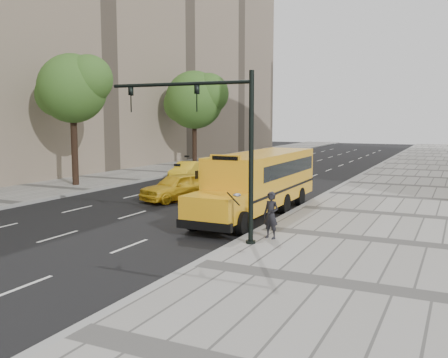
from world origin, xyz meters
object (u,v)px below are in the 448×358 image
at_px(traffic_signal, 216,135).
at_px(taxi_far, 187,171).
at_px(school_bus, 261,178).
at_px(tree_c, 195,99).
at_px(tree_b, 73,88).
at_px(pedestrian, 271,215).
at_px(taxi_near, 177,187).

bearing_deg(traffic_signal, taxi_far, 123.21).
xyz_separation_m(school_bus, traffic_signal, (0.69, -6.39, 2.33)).
distance_m(tree_c, traffic_signal, 30.87).
height_order(tree_b, pedestrian, tree_b).
height_order(school_bus, pedestrian, school_bus).
height_order(school_bus, taxi_near, school_bus).
xyz_separation_m(tree_c, school_bus, (14.89, -20.15, -4.74)).
height_order(tree_c, taxi_far, tree_c).
relative_size(tree_c, taxi_far, 2.17).
distance_m(tree_b, school_bus, 16.06).
relative_size(tree_c, taxi_near, 2.01).
relative_size(tree_b, school_bus, 0.78).
bearing_deg(tree_c, taxi_near, -63.92).
bearing_deg(tree_c, traffic_signal, -59.57).
xyz_separation_m(school_bus, taxi_near, (-5.78, 1.52, -0.98)).
xyz_separation_m(tree_c, taxi_far, (4.93, -10.26, -5.80)).
bearing_deg(taxi_near, tree_b, -171.77).
height_order(tree_b, taxi_near, tree_b).
distance_m(pedestrian, traffic_signal, 3.69).
distance_m(taxi_near, traffic_signal, 10.74).
bearing_deg(pedestrian, tree_c, 140.23).
relative_size(taxi_near, pedestrian, 2.57).
xyz_separation_m(tree_b, tree_c, (0.02, 16.85, -0.21)).
bearing_deg(tree_c, pedestrian, -55.71).
relative_size(tree_c, traffic_signal, 1.45).
bearing_deg(taxi_near, taxi_far, 135.80).
relative_size(school_bus, pedestrian, 6.42).
relative_size(tree_b, taxi_near, 1.95).
xyz_separation_m(tree_c, traffic_signal, (15.58, -26.54, -2.42)).
relative_size(tree_b, taxi_far, 2.11).
xyz_separation_m(school_bus, taxi_far, (-9.96, 9.88, -1.06)).
distance_m(tree_b, taxi_near, 11.04).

